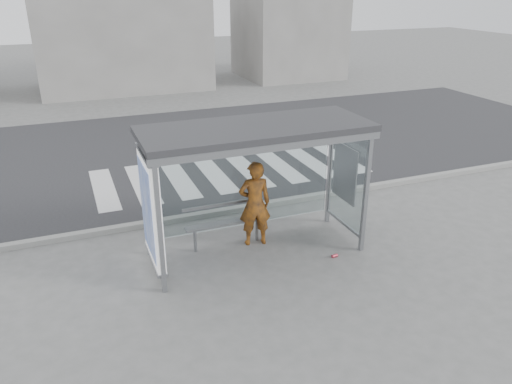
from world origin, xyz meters
TOP-DOWN VIEW (x-y plane):
  - ground at (0.00, 0.00)m, footprint 80.00×80.00m
  - road at (0.00, 7.00)m, footprint 30.00×10.00m
  - curb at (0.00, 1.95)m, footprint 30.00×0.18m
  - crosswalk at (1.00, 4.50)m, footprint 7.55×3.00m
  - bus_shelter at (-0.37, 0.06)m, footprint 4.25×1.65m
  - building_center at (0.00, 18.00)m, footprint 8.00×5.00m
  - building_right at (9.00, 18.00)m, footprint 5.00×5.00m
  - person at (0.11, 0.35)m, footprint 0.71×0.52m
  - bench at (-0.46, 0.50)m, footprint 1.70×0.31m
  - soda_can at (1.36, -0.76)m, footprint 0.13×0.08m

SIDE VIEW (x-z plane):
  - ground at x=0.00m, z-range 0.00..0.00m
  - crosswalk at x=1.00m, z-range 0.00..0.00m
  - road at x=0.00m, z-range 0.00..0.01m
  - soda_can at x=1.36m, z-range 0.00..0.07m
  - curb at x=0.00m, z-range 0.00..0.12m
  - bench at x=-0.46m, z-range 0.08..0.96m
  - person at x=0.11m, z-range 0.00..1.80m
  - bus_shelter at x=-0.37m, z-range 0.67..3.29m
  - building_center at x=0.00m, z-range 0.00..5.00m
  - building_right at x=9.00m, z-range 0.00..7.00m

